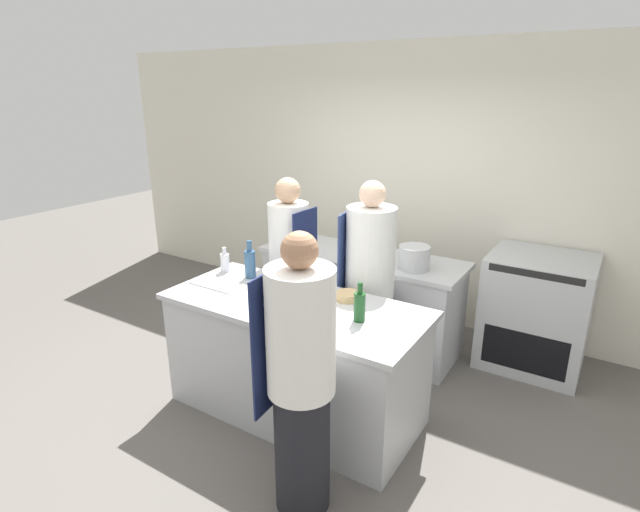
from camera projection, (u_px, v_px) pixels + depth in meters
name	position (u px, v px, depth m)	size (l,w,h in m)	color
ground_plane	(296.00, 410.00, 3.85)	(16.00, 16.00, 0.00)	#605B56
wall_back	(412.00, 187.00, 5.11)	(8.00, 0.06, 2.80)	silver
prep_counter	(295.00, 358.00, 3.71)	(1.92, 0.85, 0.91)	#B7BABC
pass_counter	(361.00, 299.00, 4.73)	(1.91, 0.66, 0.91)	#B7BABC
oven_range	(536.00, 311.00, 4.36)	(0.84, 0.75, 1.01)	#B7BABC
chef_at_prep_near	(301.00, 380.00, 2.73)	(0.40, 0.38, 1.69)	black
chef_at_stove	(290.00, 270.00, 4.42)	(0.37, 0.35, 1.65)	black
chef_at_pass_far	(369.00, 288.00, 3.97)	(0.42, 0.41, 1.71)	black
bottle_olive_oil	(250.00, 263.00, 3.99)	(0.09, 0.09, 0.31)	#2D5175
bottle_vinegar	(360.00, 306.00, 3.25)	(0.08, 0.08, 0.27)	#19471E
bottle_wine	(311.00, 285.00, 3.64)	(0.07, 0.07, 0.22)	black
bottle_cooking_oil	(225.00, 262.00, 4.14)	(0.08, 0.08, 0.21)	silver
bowl_mixing_large	(284.00, 307.00, 3.41)	(0.28, 0.28, 0.06)	tan
bowl_prep_small	(347.00, 296.00, 3.60)	(0.18, 0.18, 0.06)	tan
cup	(280.00, 273.00, 3.99)	(0.10, 0.10, 0.09)	#33477F
cutting_board	(217.00, 284.00, 3.88)	(0.42, 0.19, 0.01)	white
stockpot	(414.00, 258.00, 4.20)	(0.26, 0.26, 0.20)	#B7BABC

